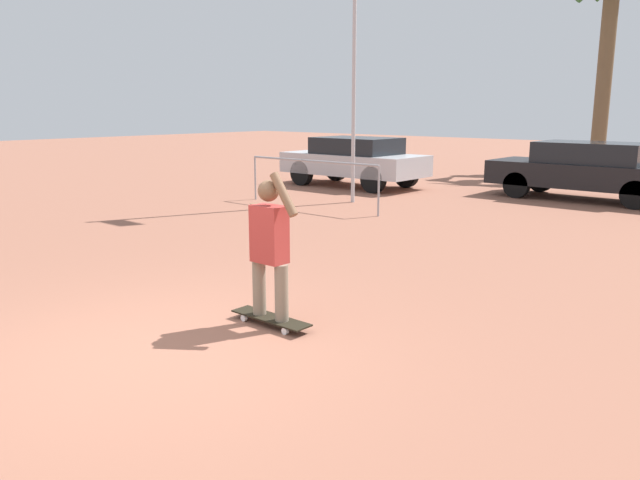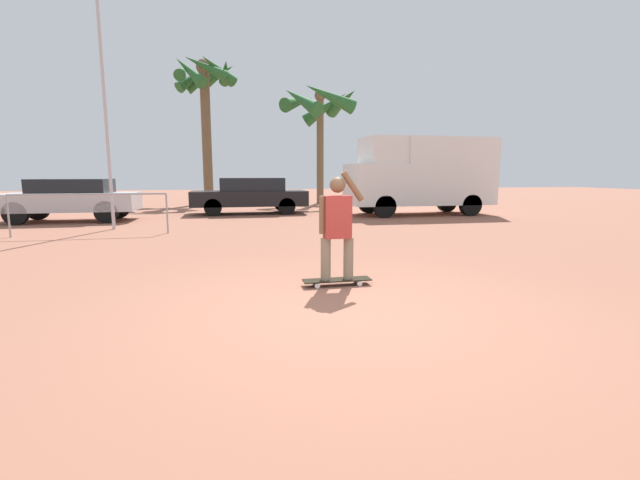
% 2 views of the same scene
% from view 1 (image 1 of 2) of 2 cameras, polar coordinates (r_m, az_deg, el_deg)
% --- Properties ---
extents(ground_plane, '(80.00, 80.00, 0.00)m').
position_cam_1_polar(ground_plane, '(6.04, -14.79, -10.06)').
color(ground_plane, '#935B47').
extents(skateboard, '(0.97, 0.24, 0.09)m').
position_cam_1_polar(skateboard, '(6.57, -4.53, -7.17)').
color(skateboard, black).
rests_on(skateboard, ground_plane).
extents(person_skateboarder, '(0.64, 0.22, 1.52)m').
position_cam_1_polar(person_skateboarder, '(6.35, -4.66, -0.20)').
color(person_skateboarder, gray).
rests_on(person_skateboarder, skateboard).
extents(parked_car_black, '(4.47, 1.76, 1.41)m').
position_cam_1_polar(parked_car_black, '(16.65, 23.20, 5.96)').
color(parked_car_black, black).
rests_on(parked_car_black, ground_plane).
extents(parked_car_silver, '(4.17, 1.81, 1.40)m').
position_cam_1_polar(parked_car_silver, '(18.00, 3.15, 7.33)').
color(parked_car_silver, black).
rests_on(parked_car_silver, ground_plane).
extents(flagpole, '(0.86, 0.12, 7.78)m').
position_cam_1_polar(flagpole, '(14.99, 3.35, 20.11)').
color(flagpole, '#B7B7BC').
rests_on(flagpole, ground_plane).
extents(plaza_railing_segment, '(3.77, 0.05, 1.08)m').
position_cam_1_polar(plaza_railing_segment, '(14.15, -0.77, 6.59)').
color(plaza_railing_segment, '#99999E').
rests_on(plaza_railing_segment, ground_plane).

